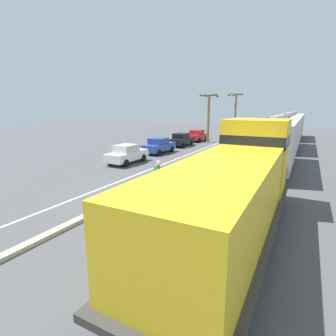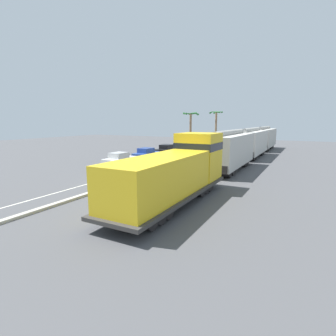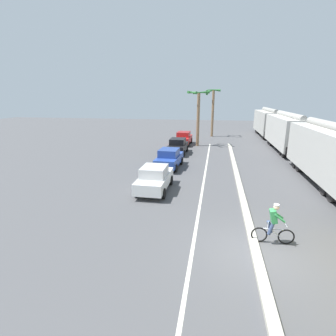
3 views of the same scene
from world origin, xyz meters
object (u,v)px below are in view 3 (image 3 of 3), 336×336
at_px(parked_car_blue, 169,158).
at_px(palm_tree_near, 199,106).
at_px(hopper_car_trailing, 268,122).
at_px(hopper_car_middle, 288,132).
at_px(parked_car_black, 178,146).
at_px(parked_car_white, 155,178).
at_px(hopper_car_lead, 331,154).
at_px(parked_car_red, 184,138).
at_px(cyclist, 273,225).
at_px(palm_tree_far, 213,103).

height_order(parked_car_blue, palm_tree_near, palm_tree_near).
height_order(hopper_car_trailing, palm_tree_near, palm_tree_near).
relative_size(hopper_car_middle, parked_car_black, 2.51).
height_order(hopper_car_middle, parked_car_white, hopper_car_middle).
bearing_deg(parked_car_blue, parked_car_white, -89.18).
xyz_separation_m(parked_car_blue, palm_tree_near, (1.59, 10.75, 4.00)).
xyz_separation_m(hopper_car_lead, parked_car_red, (-11.71, 13.26, -1.26)).
height_order(hopper_car_lead, cyclist, hopper_car_lead).
distance_m(hopper_car_trailing, cyclist, 32.63).
bearing_deg(hopper_car_lead, palm_tree_near, 127.97).
bearing_deg(parked_car_white, parked_car_red, 90.89).
xyz_separation_m(parked_car_blue, parked_car_red, (-0.18, 11.28, 0.00)).
bearing_deg(parked_car_blue, hopper_car_lead, -9.76).
height_order(parked_car_black, palm_tree_near, palm_tree_near).
xyz_separation_m(hopper_car_lead, hopper_car_middle, (0.00, 11.60, 0.00)).
xyz_separation_m(parked_car_black, palm_tree_near, (1.71, 4.96, 4.00)).
relative_size(hopper_car_lead, palm_tree_near, 1.61).
bearing_deg(palm_tree_far, parked_car_blue, -99.42).
bearing_deg(hopper_car_middle, parked_car_white, -126.73).
relative_size(parked_car_blue, palm_tree_far, 0.60).
xyz_separation_m(parked_car_white, parked_car_blue, (-0.08, 5.72, 0.00)).
xyz_separation_m(parked_car_red, palm_tree_far, (3.34, 7.77, 4.10)).
bearing_deg(cyclist, hopper_car_middle, 75.54).
relative_size(hopper_car_trailing, palm_tree_near, 1.61).
xyz_separation_m(hopper_car_lead, parked_car_black, (-11.65, 7.77, -1.26)).
xyz_separation_m(hopper_car_lead, cyclist, (-5.30, -8.97, -1.26)).
bearing_deg(parked_car_black, hopper_car_lead, -33.70).
relative_size(hopper_car_trailing, parked_car_black, 2.51).
distance_m(hopper_car_lead, parked_car_black, 14.06).
bearing_deg(hopper_car_middle, palm_tree_far, 131.59).
xyz_separation_m(parked_car_blue, cyclist, (6.23, -10.95, 0.00)).
height_order(hopper_car_trailing, parked_car_blue, hopper_car_trailing).
bearing_deg(parked_car_blue, cyclist, -60.39).
relative_size(hopper_car_trailing, parked_car_blue, 2.48).
xyz_separation_m(parked_car_blue, parked_car_black, (-0.12, 5.79, 0.00)).
bearing_deg(parked_car_blue, parked_car_black, 91.18).
relative_size(hopper_car_trailing, parked_car_white, 2.52).
distance_m(parked_car_black, palm_tree_near, 6.60).
relative_size(hopper_car_lead, cyclist, 6.18).
distance_m(parked_car_black, cyclist, 17.90).
xyz_separation_m(hopper_car_middle, parked_car_blue, (-11.53, -9.62, -1.26)).
bearing_deg(parked_car_red, hopper_car_middle, -8.08).
distance_m(hopper_car_middle, parked_car_red, 11.90).
relative_size(parked_car_blue, parked_car_red, 1.01).
relative_size(hopper_car_middle, parked_car_red, 2.50).
relative_size(hopper_car_lead, hopper_car_trailing, 1.00).
relative_size(parked_car_blue, parked_car_black, 1.01).
relative_size(hopper_car_lead, palm_tree_far, 1.50).
xyz_separation_m(cyclist, palm_tree_near, (-4.63, 21.70, 4.00)).
distance_m(parked_car_white, palm_tree_far, 25.29).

